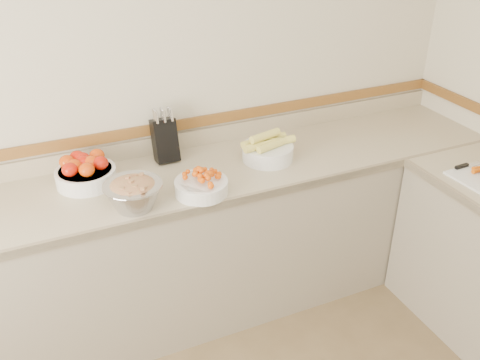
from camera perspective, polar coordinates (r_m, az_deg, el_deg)
name	(u,v)px	position (r m, az deg, el deg)	size (l,w,h in m)	color
back_wall	(129,88)	(2.90, -11.79, 9.56)	(4.00, 4.00, 0.00)	beige
counter_back	(158,252)	(3.02, -8.70, -7.62)	(4.00, 0.65, 1.08)	tan
knife_block	(165,139)	(2.94, -8.03, 4.36)	(0.13, 0.15, 0.31)	black
tomato_bowl	(85,171)	(2.81, -16.20, 0.90)	(0.30, 0.30, 0.15)	white
cherry_tomato_bowl	(201,184)	(2.63, -4.15, -0.47)	(0.27, 0.27, 0.15)	white
corn_bowl	(268,149)	(2.94, 2.96, 3.28)	(0.31, 0.28, 0.17)	white
rhubarb_bowl	(133,193)	(2.54, -11.31, -1.37)	(0.28, 0.28, 0.16)	#B2B2BA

